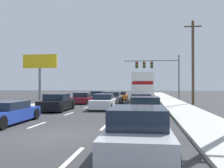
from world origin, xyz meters
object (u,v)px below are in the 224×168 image
(car_white, at_px, (104,102))
(box_truck, at_px, (143,86))
(car_navy, at_px, (97,96))
(car_black, at_px, (57,103))
(car_gray, at_px, (112,98))
(traffic_signal_mast, at_px, (153,67))
(car_orange, at_px, (121,96))
(car_green, at_px, (145,108))
(car_tan, at_px, (141,102))
(car_silver, at_px, (138,132))
(utility_pole_mid, at_px, (193,61))
(car_blue, at_px, (7,113))
(roadside_billboard, at_px, (40,66))
(car_maroon, at_px, (82,99))

(car_white, xyz_separation_m, box_truck, (3.10, 9.16, 1.36))
(car_navy, bearing_deg, car_white, -76.19)
(car_black, relative_size, car_gray, 0.95)
(traffic_signal_mast, bearing_deg, box_truck, -99.55)
(car_orange, height_order, car_gray, car_gray)
(car_gray, relative_size, car_green, 0.92)
(car_tan, bearing_deg, car_navy, 116.57)
(car_green, distance_m, car_silver, 7.95)
(car_gray, distance_m, traffic_signal_mast, 13.41)
(car_gray, distance_m, utility_pole_mid, 9.43)
(car_gray, bearing_deg, box_truck, 43.61)
(car_navy, bearing_deg, car_gray, -67.39)
(car_blue, height_order, car_orange, car_orange)
(car_navy, distance_m, box_truck, 8.42)
(car_green, distance_m, roadside_billboard, 23.75)
(car_black, height_order, car_blue, car_black)
(car_blue, height_order, car_white, car_white)
(car_blue, bearing_deg, car_orange, 80.96)
(car_gray, bearing_deg, car_navy, 112.61)
(car_tan, height_order, roadside_billboard, roadside_billboard)
(car_maroon, xyz_separation_m, car_tan, (6.68, -5.29, 0.03))
(car_maroon, bearing_deg, car_silver, -70.40)
(box_truck, bearing_deg, roadside_billboard, 166.39)
(car_gray, distance_m, car_green, 11.88)
(car_maroon, bearing_deg, car_gray, -1.93)
(traffic_signal_mast, bearing_deg, car_orange, -136.69)
(traffic_signal_mast, distance_m, utility_pole_mid, 12.10)
(car_gray, height_order, roadside_billboard, roadside_billboard)
(car_gray, relative_size, roadside_billboard, 0.66)
(traffic_signal_mast, bearing_deg, car_white, -104.33)
(utility_pole_mid, bearing_deg, car_gray, -177.63)
(car_silver, height_order, utility_pole_mid, utility_pole_mid)
(utility_pole_mid, bearing_deg, car_tan, -133.72)
(car_gray, bearing_deg, car_black, -112.47)
(car_orange, distance_m, car_tan, 13.04)
(car_maroon, height_order, car_black, car_black)
(car_white, relative_size, car_tan, 1.03)
(car_navy, relative_size, car_maroon, 1.00)
(car_green, bearing_deg, car_black, 154.10)
(car_tan, distance_m, utility_pole_mid, 8.62)
(car_orange, distance_m, utility_pole_mid, 11.77)
(car_black, bearing_deg, car_tan, 22.93)
(car_maroon, distance_m, car_green, 13.42)
(car_navy, distance_m, car_gray, 8.79)
(car_white, height_order, traffic_signal_mast, traffic_signal_mast)
(roadside_billboard, bearing_deg, car_navy, 10.63)
(car_black, height_order, utility_pole_mid, utility_pole_mid)
(car_white, bearing_deg, car_green, -55.98)
(car_white, height_order, utility_pole_mid, utility_pole_mid)
(car_orange, relative_size, car_tan, 1.02)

